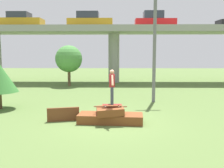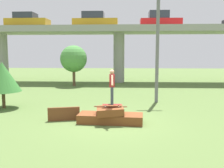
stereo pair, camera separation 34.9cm
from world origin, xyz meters
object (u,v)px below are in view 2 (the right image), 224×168
(car_on_overpass_right, at_px, (27,21))
(utility_pole, at_px, (158,39))
(skater, at_px, (112,85))
(car_on_overpass_far_right, at_px, (160,21))
(tree_behind_left, at_px, (74,59))
(car_on_overpass_mid, at_px, (95,21))
(tree_behind_right, at_px, (2,77))
(skateboard, at_px, (112,105))

(car_on_overpass_right, distance_m, utility_pole, 15.34)
(skater, bearing_deg, car_on_overpass_right, 122.20)
(car_on_overpass_far_right, distance_m, tree_behind_left, 9.50)
(car_on_overpass_right, distance_m, tree_behind_left, 6.69)
(car_on_overpass_right, relative_size, car_on_overpass_far_right, 1.01)
(car_on_overpass_mid, relative_size, tree_behind_right, 1.77)
(utility_pole, relative_size, tree_behind_left, 1.98)
(car_on_overpass_far_right, xyz_separation_m, tree_behind_left, (-8.10, -3.26, -3.75))
(car_on_overpass_mid, height_order, car_on_overpass_right, car_on_overpass_mid)
(skater, height_order, car_on_overpass_mid, car_on_overpass_mid)
(car_on_overpass_right, height_order, car_on_overpass_far_right, car_on_overpass_far_right)
(car_on_overpass_mid, relative_size, tree_behind_left, 1.20)
(tree_behind_left, bearing_deg, car_on_overpass_mid, 60.84)
(skater, xyz_separation_m, car_on_overpass_far_right, (4.02, 15.37, 4.57))
(car_on_overpass_mid, distance_m, tree_behind_left, 4.97)
(car_on_overpass_mid, distance_m, utility_pole, 11.64)
(skater, relative_size, car_on_overpass_right, 0.36)
(car_on_overpass_mid, bearing_deg, car_on_overpass_right, -175.78)
(car_on_overpass_right, bearing_deg, skater, -57.80)
(car_on_overpass_mid, relative_size, car_on_overpass_far_right, 1.09)
(tree_behind_right, bearing_deg, car_on_overpass_mid, 74.15)
(car_on_overpass_right, xyz_separation_m, tree_behind_right, (3.16, -11.87, -4.43))
(car_on_overpass_right, height_order, tree_behind_right, car_on_overpass_right)
(skater, distance_m, car_on_overpass_far_right, 16.53)
(tree_behind_left, bearing_deg, utility_pole, -48.51)
(tree_behind_left, bearing_deg, skater, -71.37)
(car_on_overpass_right, xyz_separation_m, car_on_overpass_far_right, (13.15, 0.87, 0.08))
(skater, height_order, car_on_overpass_far_right, car_on_overpass_far_right)
(tree_behind_left, relative_size, tree_behind_right, 1.47)
(utility_pole, xyz_separation_m, tree_behind_right, (-8.43, -2.09, -2.06))
(skater, bearing_deg, tree_behind_left, 108.63)
(car_on_overpass_right, distance_m, tree_behind_right, 13.06)
(skateboard, bearing_deg, car_on_overpass_right, 122.20)
(car_on_overpass_mid, xyz_separation_m, utility_pole, (4.92, -10.27, -2.40))
(skater, distance_m, tree_behind_right, 6.53)
(skateboard, xyz_separation_m, skater, (0.00, 0.00, 0.84))
(skateboard, xyz_separation_m, car_on_overpass_far_right, (4.02, 15.37, 5.41))
(skater, xyz_separation_m, utility_pole, (2.45, 4.72, 2.12))
(tree_behind_right, bearing_deg, car_on_overpass_right, 104.89)
(car_on_overpass_right, bearing_deg, car_on_overpass_mid, 4.22)
(skater, height_order, tree_behind_left, tree_behind_left)
(skateboard, relative_size, tree_behind_left, 0.22)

